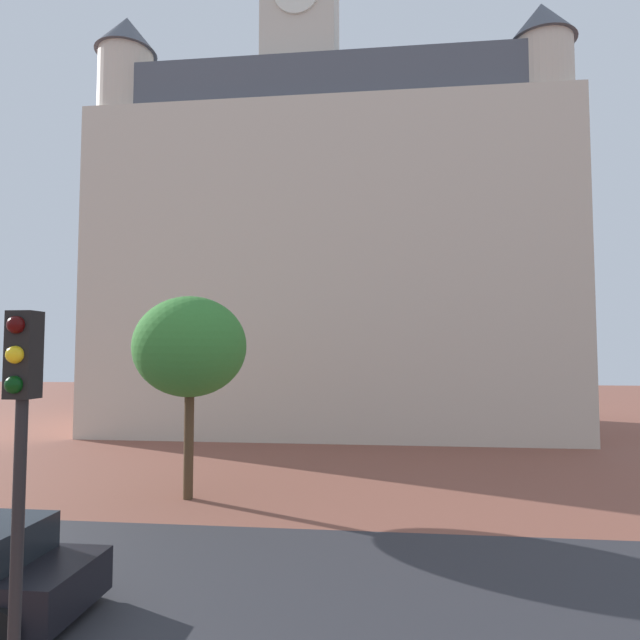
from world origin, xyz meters
The scene contains 5 objects.
ground_plane centered at (0.00, 10.00, 0.00)m, with size 120.00×120.00×0.00m, color brown.
street_asphalt_strip centered at (0.00, 7.39, 0.00)m, with size 120.00×6.59×0.00m, color #2D2D33.
landmark_building centered at (-1.25, 28.14, 9.97)m, with size 24.53×12.07×31.69m.
traffic_light_pole centered at (-2.15, 3.03, 3.23)m, with size 0.28×0.34×4.62m.
tree_curb_far centered at (-3.97, 12.92, 4.35)m, with size 3.27×3.27×5.85m.
Camera 1 is at (1.47, -2.04, 4.18)m, focal length 29.68 mm.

